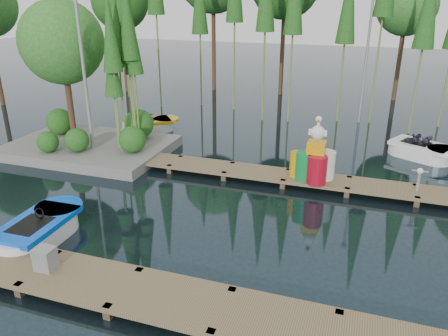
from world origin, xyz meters
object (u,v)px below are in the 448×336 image
(boat_blue, at_px, (40,230))
(boat_yellow_far, at_px, (149,125))
(yellow_barrel, at_px, (298,164))
(island, at_px, (79,71))
(utility_cabinet, at_px, (45,259))
(drum_cluster, at_px, (316,162))

(boat_blue, relative_size, boat_yellow_far, 1.01)
(boat_blue, xyz_separation_m, yellow_barrel, (5.68, 5.64, 0.44))
(island, relative_size, utility_cabinet, 12.93)
(utility_cabinet, distance_m, yellow_barrel, 8.23)
(island, xyz_separation_m, utility_cabinet, (4.37, -7.79, -2.62))
(island, xyz_separation_m, yellow_barrel, (8.69, -0.79, -2.47))
(utility_cabinet, bearing_deg, island, 119.27)
(island, xyz_separation_m, boat_yellow_far, (1.18, 3.04, -2.91))
(boat_blue, distance_m, drum_cluster, 8.35)
(boat_yellow_far, distance_m, drum_cluster, 9.05)
(boat_blue, xyz_separation_m, boat_yellow_far, (-1.83, 9.47, 0.00))
(utility_cabinet, bearing_deg, drum_cluster, 54.31)
(utility_cabinet, distance_m, drum_cluster, 8.43)
(island, height_order, yellow_barrel, island)
(boat_blue, bearing_deg, yellow_barrel, 43.48)
(drum_cluster, bearing_deg, yellow_barrel, 165.10)
(island, distance_m, drum_cluster, 9.60)
(drum_cluster, bearing_deg, utility_cabinet, -125.69)
(drum_cluster, bearing_deg, boat_blue, -138.80)
(boat_blue, xyz_separation_m, drum_cluster, (6.27, 5.49, 0.65))
(boat_blue, height_order, yellow_barrel, yellow_barrel)
(utility_cabinet, height_order, yellow_barrel, yellow_barrel)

